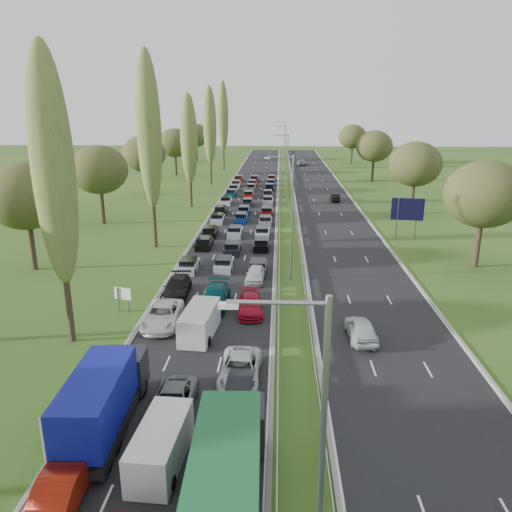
{
  "coord_description": "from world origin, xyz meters",
  "views": [
    {
      "loc": [
        3.29,
        -3.08,
        16.31
      ],
      "look_at": [
        0.96,
        45.81,
        1.5
      ],
      "focal_mm": 35.0,
      "sensor_mm": 36.0,
      "label": 1
    }
  ],
  "objects_px": {
    "near_car_3": "(177,287)",
    "near_car_2": "(162,315)",
    "blue_lorry": "(104,398)",
    "direction_sign": "(407,211)",
    "white_van_rear": "(200,321)",
    "green_lorry": "(224,512)",
    "near_car_1": "(57,497)",
    "white_van_front": "(162,442)",
    "info_sign": "(123,296)"
  },
  "relations": [
    {
      "from": "near_car_3",
      "to": "white_van_rear",
      "type": "xyz_separation_m",
      "value": [
        3.29,
        -7.74,
        0.3
      ]
    },
    {
      "from": "white_van_rear",
      "to": "direction_sign",
      "type": "bearing_deg",
      "value": 57.84
    },
    {
      "from": "green_lorry",
      "to": "direction_sign",
      "type": "bearing_deg",
      "value": 67.77
    },
    {
      "from": "green_lorry",
      "to": "white_van_front",
      "type": "distance_m",
      "value": 6.48
    },
    {
      "from": "green_lorry",
      "to": "white_van_front",
      "type": "relative_size",
      "value": 2.74
    },
    {
      "from": "near_car_2",
      "to": "white_van_rear",
      "type": "height_order",
      "value": "white_van_rear"
    },
    {
      "from": "near_car_2",
      "to": "white_van_rear",
      "type": "distance_m",
      "value": 3.5
    },
    {
      "from": "near_car_3",
      "to": "white_van_front",
      "type": "height_order",
      "value": "white_van_front"
    },
    {
      "from": "near_car_2",
      "to": "white_van_front",
      "type": "bearing_deg",
      "value": -78.42
    },
    {
      "from": "near_car_3",
      "to": "near_car_2",
      "type": "bearing_deg",
      "value": -90.74
    },
    {
      "from": "near_car_2",
      "to": "near_car_3",
      "type": "relative_size",
      "value": 1.08
    },
    {
      "from": "near_car_1",
      "to": "near_car_2",
      "type": "bearing_deg",
      "value": 87.77
    },
    {
      "from": "near_car_1",
      "to": "blue_lorry",
      "type": "distance_m",
      "value": 5.71
    },
    {
      "from": "info_sign",
      "to": "green_lorry",
      "type": "bearing_deg",
      "value": -64.73
    },
    {
      "from": "near_car_3",
      "to": "white_van_rear",
      "type": "height_order",
      "value": "white_van_rear"
    },
    {
      "from": "green_lorry",
      "to": "white_van_rear",
      "type": "relative_size",
      "value": 2.64
    },
    {
      "from": "white_van_rear",
      "to": "green_lorry",
      "type": "bearing_deg",
      "value": -73.55
    },
    {
      "from": "blue_lorry",
      "to": "white_van_rear",
      "type": "height_order",
      "value": "blue_lorry"
    },
    {
      "from": "near_car_3",
      "to": "blue_lorry",
      "type": "bearing_deg",
      "value": -91.4
    },
    {
      "from": "near_car_2",
      "to": "direction_sign",
      "type": "distance_m",
      "value": 37.22
    },
    {
      "from": "blue_lorry",
      "to": "direction_sign",
      "type": "height_order",
      "value": "direction_sign"
    },
    {
      "from": "near_car_3",
      "to": "blue_lorry",
      "type": "xyz_separation_m",
      "value": [
        0.16,
        -19.37,
        1.14
      ]
    },
    {
      "from": "near_car_1",
      "to": "direction_sign",
      "type": "distance_m",
      "value": 52.58
    },
    {
      "from": "white_van_front",
      "to": "info_sign",
      "type": "relative_size",
      "value": 2.42
    },
    {
      "from": "white_van_front",
      "to": "near_car_3",
      "type": "bearing_deg",
      "value": 103.2
    },
    {
      "from": "near_car_1",
      "to": "white_van_rear",
      "type": "bearing_deg",
      "value": 77.34
    },
    {
      "from": "near_car_3",
      "to": "white_van_front",
      "type": "distance_m",
      "value": 21.88
    },
    {
      "from": "near_car_3",
      "to": "direction_sign",
      "type": "distance_m",
      "value": 32.96
    },
    {
      "from": "near_car_2",
      "to": "near_car_1",
      "type": "bearing_deg",
      "value": -91.67
    },
    {
      "from": "green_lorry",
      "to": "info_sign",
      "type": "relative_size",
      "value": 6.63
    },
    {
      "from": "blue_lorry",
      "to": "green_lorry",
      "type": "bearing_deg",
      "value": -49.01
    },
    {
      "from": "near_car_1",
      "to": "info_sign",
      "type": "height_order",
      "value": "info_sign"
    },
    {
      "from": "near_car_2",
      "to": "green_lorry",
      "type": "height_order",
      "value": "green_lorry"
    },
    {
      "from": "near_car_1",
      "to": "info_sign",
      "type": "distance_m",
      "value": 21.42
    },
    {
      "from": "info_sign",
      "to": "direction_sign",
      "type": "height_order",
      "value": "direction_sign"
    },
    {
      "from": "near_car_1",
      "to": "direction_sign",
      "type": "height_order",
      "value": "direction_sign"
    },
    {
      "from": "near_car_1",
      "to": "direction_sign",
      "type": "bearing_deg",
      "value": 59.54
    },
    {
      "from": "near_car_3",
      "to": "white_van_rear",
      "type": "bearing_deg",
      "value": -68.84
    },
    {
      "from": "near_car_2",
      "to": "direction_sign",
      "type": "bearing_deg",
      "value": 46.33
    },
    {
      "from": "white_van_rear",
      "to": "info_sign",
      "type": "bearing_deg",
      "value": 155.86
    },
    {
      "from": "blue_lorry",
      "to": "info_sign",
      "type": "height_order",
      "value": "blue_lorry"
    },
    {
      "from": "white_van_front",
      "to": "white_van_rear",
      "type": "relative_size",
      "value": 0.96
    },
    {
      "from": "near_car_3",
      "to": "green_lorry",
      "type": "distance_m",
      "value": 27.84
    },
    {
      "from": "near_car_1",
      "to": "near_car_3",
      "type": "xyz_separation_m",
      "value": [
        -0.01,
        24.97,
        -0.03
      ]
    },
    {
      "from": "near_car_2",
      "to": "green_lorry",
      "type": "distance_m",
      "value": 21.79
    },
    {
      "from": "near_car_3",
      "to": "green_lorry",
      "type": "bearing_deg",
      "value": -76.9
    },
    {
      "from": "near_car_2",
      "to": "info_sign",
      "type": "height_order",
      "value": "info_sign"
    },
    {
      "from": "white_van_rear",
      "to": "info_sign",
      "type": "distance_m",
      "value": 7.97
    },
    {
      "from": "near_car_1",
      "to": "blue_lorry",
      "type": "bearing_deg",
      "value": 86.57
    },
    {
      "from": "near_car_2",
      "to": "white_van_front",
      "type": "relative_size",
      "value": 1.13
    }
  ]
}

